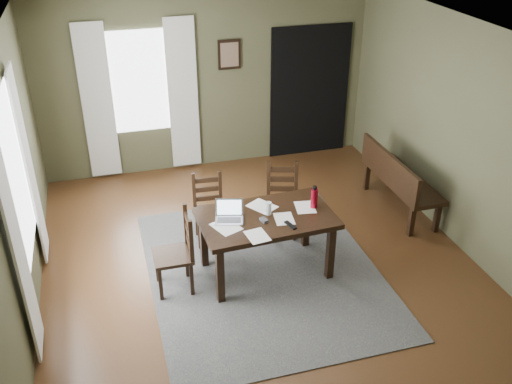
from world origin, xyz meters
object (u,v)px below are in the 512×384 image
object	(u,v)px
dining_table	(266,223)
water_bottle	(314,198)
laptop	(229,214)
chair_back_right	(282,200)
chair_back_left	(209,209)
bench	(397,177)
chair_end	(177,253)

from	to	relation	value
dining_table	water_bottle	world-z (taller)	water_bottle
laptop	chair_back_right	bearing A→B (deg)	54.67
chair_back_left	laptop	bearing A→B (deg)	-80.33
chair_back_right	laptop	distance (m)	1.16
water_bottle	bench	bearing A→B (deg)	28.53
chair_back_left	chair_back_right	size ratio (longest dim) A/B	0.94
chair_end	chair_back_left	bearing A→B (deg)	149.41
chair_end	water_bottle	size ratio (longest dim) A/B	3.51
bench	laptop	bearing A→B (deg)	107.80
dining_table	chair_back_right	xyz separation A→B (m)	(0.44, 0.77, -0.20)
dining_table	chair_back_right	bearing A→B (deg)	56.88
dining_table	chair_back_left	bearing A→B (deg)	116.31
chair_end	water_bottle	distance (m)	1.64
dining_table	laptop	size ratio (longest dim) A/B	4.28
chair_back_left	chair_back_right	world-z (taller)	chair_back_right
laptop	chair_end	bearing A→B (deg)	-157.19
chair_back_left	laptop	world-z (taller)	laptop
chair_back_left	bench	distance (m)	2.60
chair_back_left	bench	world-z (taller)	chair_back_left
laptop	water_bottle	distance (m)	0.98
dining_table	water_bottle	distance (m)	0.61
chair_end	laptop	distance (m)	0.70
chair_back_left	water_bottle	bearing A→B (deg)	-33.48
chair_end	chair_back_right	bearing A→B (deg)	119.24
dining_table	water_bottle	bearing A→B (deg)	0.42
chair_end	water_bottle	xyz separation A→B (m)	(1.59, 0.06, 0.41)
chair_back_right	laptop	xyz separation A→B (m)	(-0.85, -0.71, 0.35)
dining_table	laptop	distance (m)	0.44
bench	laptop	distance (m)	2.66
chair_back_right	water_bottle	xyz separation A→B (m)	(0.13, -0.73, 0.42)
bench	water_bottle	xyz separation A→B (m)	(-1.54, -0.84, 0.37)
chair_back_right	bench	size ratio (longest dim) A/B	0.62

